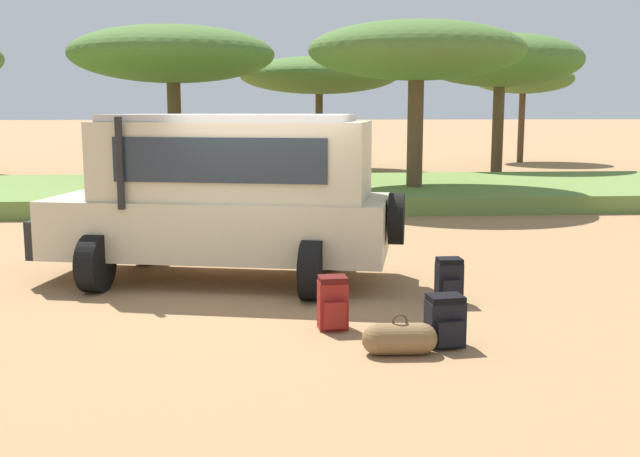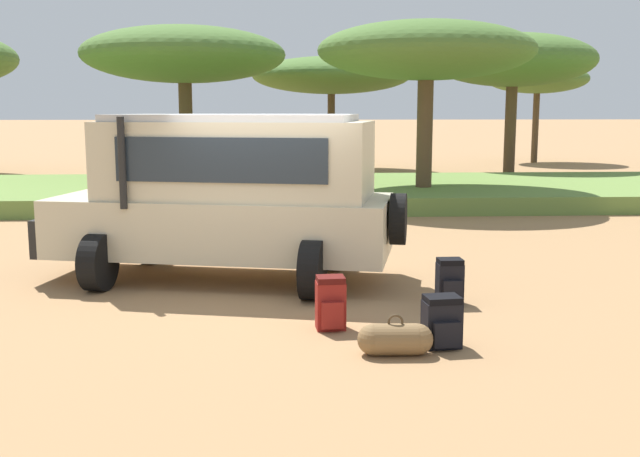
{
  "view_description": "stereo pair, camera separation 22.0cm",
  "coord_description": "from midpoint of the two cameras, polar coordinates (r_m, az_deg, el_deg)",
  "views": [
    {
      "loc": [
        -0.03,
        -10.32,
        2.52
      ],
      "look_at": [
        0.73,
        -0.88,
        1.0
      ],
      "focal_mm": 42.0,
      "sensor_mm": 36.0,
      "label": 1
    },
    {
      "loc": [
        0.19,
        -10.34,
        2.52
      ],
      "look_at": [
        0.73,
        -0.88,
        1.0
      ],
      "focal_mm": 42.0,
      "sensor_mm": 36.0,
      "label": 2
    }
  ],
  "objects": [
    {
      "name": "acacia_tree_centre_back",
      "position": [
        30.93,
        -0.28,
        11.57
      ],
      "size": [
        6.45,
        6.47,
        4.59
      ],
      "color": "brown",
      "rests_on": "ground_plane"
    },
    {
      "name": "acacia_tree_distant_right",
      "position": [
        36.81,
        15.06,
        10.9
      ],
      "size": [
        4.68,
        4.46,
        4.54
      ],
      "color": "brown",
      "rests_on": "ground_plane"
    },
    {
      "name": "grass_bank",
      "position": [
        20.88,
        -4.79,
        2.77
      ],
      "size": [
        120.0,
        7.0,
        0.44
      ],
      "color": "olive",
      "rests_on": "ground_plane"
    },
    {
      "name": "backpack_near_rear_wheel",
      "position": [
        8.65,
        0.26,
        -5.75
      ],
      "size": [
        0.35,
        0.39,
        0.62
      ],
      "color": "maroon",
      "rests_on": "ground_plane"
    },
    {
      "name": "duffel_bag_low_black_case",
      "position": [
        7.85,
        5.28,
        -8.37
      ],
      "size": [
        0.79,
        0.35,
        0.43
      ],
      "color": "brown",
      "rests_on": "ground_plane"
    },
    {
      "name": "acacia_tree_far_right",
      "position": [
        28.48,
        13.35,
        12.32
      ],
      "size": [
        5.93,
        5.62,
        5.2
      ],
      "color": "brown",
      "rests_on": "ground_plane"
    },
    {
      "name": "backpack_beside_front_wheel",
      "position": [
        8.15,
        8.76,
        -7.02
      ],
      "size": [
        0.42,
        0.42,
        0.56
      ],
      "color": "black",
      "rests_on": "ground_plane"
    },
    {
      "name": "acacia_tree_right_mid",
      "position": [
        20.26,
        7.06,
        13.21
      ],
      "size": [
        5.71,
        5.07,
        4.78
      ],
      "color": "brown",
      "rests_on": "ground_plane"
    },
    {
      "name": "safari_vehicle",
      "position": [
        11.05,
        -7.7,
        2.67
      ],
      "size": [
        5.48,
        3.4,
        2.44
      ],
      "color": "beige",
      "rests_on": "ground_plane"
    },
    {
      "name": "backpack_cluster_center",
      "position": [
        9.91,
        9.19,
        -4.01
      ],
      "size": [
        0.33,
        0.38,
        0.6
      ],
      "color": "black",
      "rests_on": "ground_plane"
    },
    {
      "name": "ground_plane",
      "position": [
        10.63,
        -4.92,
        -4.62
      ],
      "size": [
        320.0,
        320.0,
        0.0
      ],
      "primitive_type": "plane",
      "color": "#9E754C"
    },
    {
      "name": "acacia_tree_left_mid",
      "position": [
        25.03,
        -11.42,
        12.81
      ],
      "size": [
        6.53,
        6.83,
        5.12
      ],
      "color": "brown",
      "rests_on": "ground_plane"
    }
  ]
}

